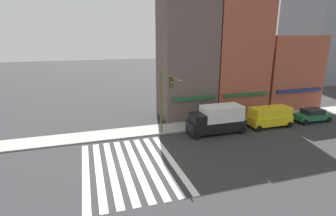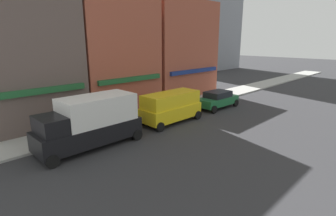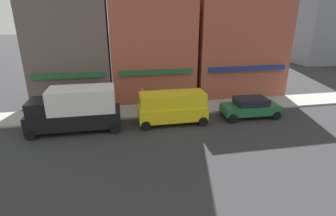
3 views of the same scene
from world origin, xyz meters
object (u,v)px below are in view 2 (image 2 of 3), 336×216
Objects in this scene: box_truck_black at (90,121)px; pedestrian_orange_vest at (75,121)px; pedestrian_red_jacket at (126,106)px; sedan_green at (218,99)px; van_yellow at (171,106)px.

box_truck_black is 2.39m from pedestrian_orange_vest.
box_truck_black is at bearing 88.33° from pedestrian_red_jacket.
pedestrian_orange_vest is (-4.77, -0.86, 0.00)m from pedestrian_red_jacket.
box_truck_black is 3.50× the size of pedestrian_orange_vest.
box_truck_black is 3.50× the size of pedestrian_red_jacket.
box_truck_black is 1.39× the size of sedan_green.
van_yellow is 1.13× the size of sedan_green.
box_truck_black reaches higher than sedan_green.
van_yellow is 7.05m from pedestrian_orange_vest.
pedestrian_red_jacket reaches higher than sedan_green.
van_yellow is at bearing -178.40° from sedan_green.
pedestrian_orange_vest reaches higher than sedan_green.
pedestrian_orange_vest is at bearing 86.14° from box_truck_black.
sedan_green is at bearing -145.93° from pedestrian_red_jacket.
sedan_green is 2.51× the size of pedestrian_orange_vest.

